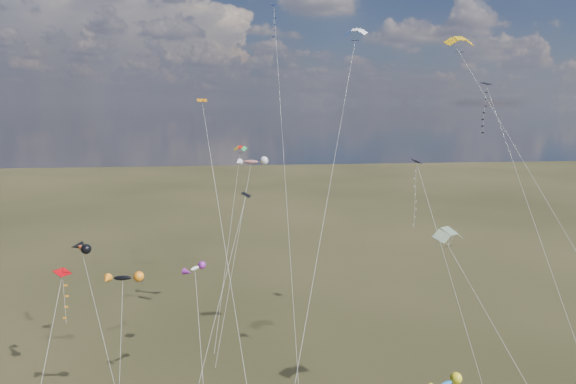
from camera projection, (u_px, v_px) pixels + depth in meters
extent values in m
cube|color=black|center=(486.00, 84.00, 58.33)|extent=(1.32, 1.31, 0.29)
cylinder|color=silver|center=(542.00, 243.00, 48.07)|extent=(0.41, 26.20, 30.20)
cube|color=#111C52|center=(274.00, 5.00, 67.37)|extent=(0.86, 0.82, 0.30)
cylinder|color=silver|center=(285.00, 171.00, 58.19)|extent=(0.16, 25.90, 40.73)
cube|color=black|center=(246.00, 195.00, 51.50)|extent=(1.10, 1.16, 0.45)
cylinder|color=silver|center=(218.00, 308.00, 47.09)|extent=(5.82, 11.69, 18.94)
cube|color=#BE030A|center=(62.00, 272.00, 37.13)|extent=(1.31, 1.32, 0.32)
cube|color=#100E4D|center=(417.00, 162.00, 49.47)|extent=(0.92, 0.98, 0.39)
cylinder|color=silver|center=(457.00, 300.00, 44.35)|extent=(2.94, 14.72, 22.45)
cube|color=orange|center=(202.00, 100.00, 48.44)|extent=(1.03, 1.00, 0.29)
cylinder|color=silver|center=(229.00, 272.00, 42.63)|extent=(4.64, 17.33, 28.29)
cylinder|color=silver|center=(570.00, 232.00, 44.11)|extent=(13.77, 17.68, 34.13)
cylinder|color=silver|center=(321.00, 228.00, 42.49)|extent=(11.89, 28.34, 35.64)
cylinder|color=silver|center=(514.00, 352.00, 40.56)|extent=(6.77, 11.24, 17.14)
cylinder|color=silver|center=(228.00, 242.00, 63.35)|extent=(3.58, 15.18, 22.17)
cube|color=#332316|center=(214.00, 355.00, 57.62)|extent=(0.10, 0.10, 0.12)
ellipsoid|color=black|center=(123.00, 278.00, 46.19)|extent=(3.19, 1.11, 1.05)
cylinder|color=silver|center=(120.00, 366.00, 43.00)|extent=(0.65, 8.79, 12.48)
ellipsoid|color=#EE511B|center=(81.00, 248.00, 50.60)|extent=(2.48, 2.77, 1.14)
cylinder|color=silver|center=(103.00, 337.00, 46.79)|extent=(5.92, 10.88, 13.95)
ellipsoid|color=white|center=(195.00, 268.00, 49.63)|extent=(2.04, 2.28, 0.80)
cylinder|color=silver|center=(201.00, 352.00, 45.70)|extent=(1.42, 10.35, 12.25)
ellipsoid|color=red|center=(251.00, 162.00, 64.79)|extent=(4.02, 2.42, 1.26)
cylinder|color=silver|center=(235.00, 257.00, 59.73)|extent=(4.63, 13.45, 20.70)
cube|color=#332316|center=(215.00, 369.00, 54.67)|extent=(0.10, 0.10, 0.12)
ellipsoid|color=#2071B5|center=(446.00, 384.00, 30.62)|extent=(2.23, 1.74, 0.83)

